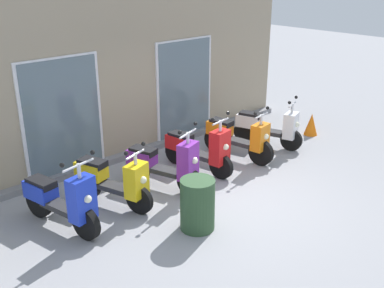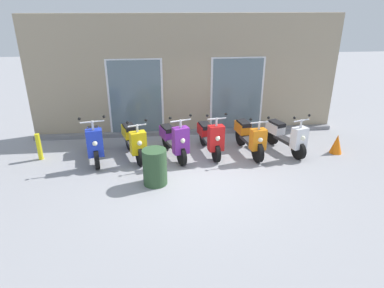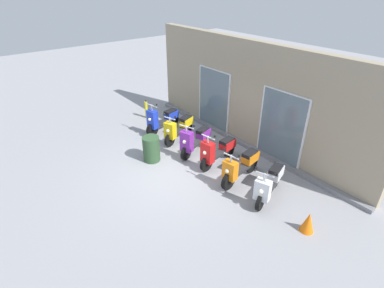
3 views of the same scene
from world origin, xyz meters
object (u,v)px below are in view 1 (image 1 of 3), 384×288
scooter_blue (61,200)px  trash_bin (197,204)px  scooter_yellow (113,180)px  scooter_purple (165,164)px  scooter_orange (238,137)px  scooter_white (268,126)px  traffic_cone (311,124)px  scooter_red (199,149)px

scooter_blue → trash_bin: size_ratio=1.97×
scooter_yellow → scooter_purple: (1.04, -0.09, 0.01)m
scooter_orange → scooter_white: scooter_orange is taller
trash_bin → scooter_purple: bearing=70.1°
scooter_yellow → traffic_cone: (5.39, -0.30, -0.22)m
scooter_orange → scooter_white: (1.01, 0.01, -0.01)m
scooter_yellow → trash_bin: size_ratio=1.86×
scooter_blue → scooter_orange: size_ratio=0.97×
scooter_red → traffic_cone: 3.41m
scooter_blue → scooter_red: (2.97, 0.08, -0.00)m
scooter_red → trash_bin: (-1.46, -1.49, -0.07)m
scooter_red → trash_bin: scooter_red is taller
scooter_blue → trash_bin: 2.07m
scooter_purple → trash_bin: size_ratio=1.91×
scooter_purple → trash_bin: bearing=-109.9°
scooter_blue → scooter_yellow: (0.97, 0.06, 0.00)m
scooter_red → trash_bin: bearing=-134.4°
scooter_yellow → scooter_purple: bearing=-5.2°
scooter_blue → traffic_cone: 6.37m
scooter_red → scooter_white: bearing=-2.0°
scooter_orange → trash_bin: (-2.50, -1.41, -0.06)m
trash_bin → scooter_yellow: bearing=110.3°
scooter_white → scooter_red: bearing=178.0°
scooter_blue → traffic_cone: (6.36, -0.24, -0.22)m
scooter_orange → traffic_cone: (2.35, -0.24, -0.21)m
trash_bin → traffic_cone: size_ratio=1.58×
scooter_blue → scooter_purple: (2.01, -0.04, 0.01)m
scooter_purple → trash_bin: (-0.50, -1.37, -0.08)m
scooter_yellow → traffic_cone: scooter_yellow is taller
scooter_white → trash_bin: bearing=-158.0°
scooter_purple → scooter_white: size_ratio=1.02×
scooter_yellow → scooter_red: 2.00m
scooter_blue → scooter_red: bearing=1.5°
traffic_cone → scooter_white: bearing=169.6°
scooter_purple → scooter_orange: (2.00, 0.03, -0.02)m
scooter_orange → trash_bin: 2.87m
scooter_white → trash_bin: 3.78m
scooter_purple → scooter_yellow: bearing=174.8°
scooter_blue → trash_bin: (1.51, -1.41, -0.07)m
scooter_yellow → trash_bin: (0.54, -1.47, -0.07)m
scooter_yellow → scooter_orange: scooter_orange is taller
scooter_red → traffic_cone: size_ratio=3.10×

